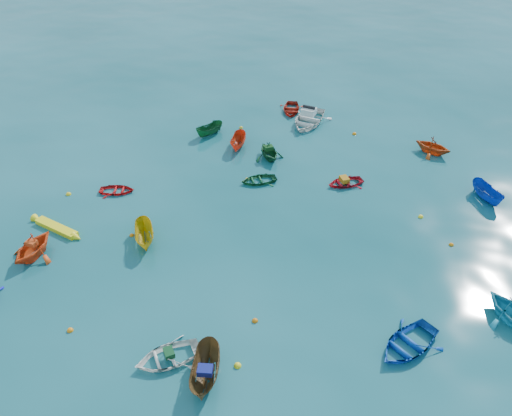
% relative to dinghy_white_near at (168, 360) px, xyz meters
% --- Properties ---
extents(ground, '(160.00, 160.00, 0.00)m').
position_rel_dinghy_white_near_xyz_m(ground, '(1.54, 7.81, 0.00)').
color(ground, '#0A4249').
rests_on(ground, ground).
extents(dinghy_white_near, '(4.02, 3.82, 0.68)m').
position_rel_dinghy_white_near_xyz_m(dinghy_white_near, '(0.00, 0.00, 0.00)').
color(dinghy_white_near, silver).
rests_on(dinghy_white_near, ground).
extents(sampan_brown_mid, '(1.81, 3.61, 1.34)m').
position_rel_dinghy_white_near_xyz_m(sampan_brown_mid, '(2.19, -0.60, 0.00)').
color(sampan_brown_mid, brown).
rests_on(sampan_brown_mid, ground).
extents(dinghy_blue_se, '(4.40, 4.58, 0.77)m').
position_rel_dinghy_white_near_xyz_m(dinghy_blue_se, '(11.58, 3.44, 0.00)').
color(dinghy_blue_se, '#0E46AF').
rests_on(dinghy_blue_se, ground).
extents(dinghy_orange_w, '(3.03, 3.41, 1.66)m').
position_rel_dinghy_white_near_xyz_m(dinghy_orange_w, '(-10.83, 5.42, 0.00)').
color(dinghy_orange_w, '#EC4A16').
rests_on(dinghy_orange_w, ground).
extents(sampan_yellow_mid, '(2.46, 3.35, 1.22)m').
position_rel_dinghy_white_near_xyz_m(sampan_yellow_mid, '(-4.68, 8.24, 0.00)').
color(sampan_yellow_mid, gold).
rests_on(sampan_yellow_mid, ground).
extents(dinghy_green_e, '(3.31, 2.97, 0.56)m').
position_rel_dinghy_white_near_xyz_m(dinghy_green_e, '(0.86, 16.64, 0.00)').
color(dinghy_green_e, '#13542C').
rests_on(dinghy_green_e, ground).
extents(dinghy_cyan_se, '(3.82, 3.93, 1.57)m').
position_rel_dinghy_white_near_xyz_m(dinghy_cyan_se, '(16.86, 6.56, 0.00)').
color(dinghy_cyan_se, teal).
rests_on(dinghy_cyan_se, ground).
extents(dinghy_red_nw, '(2.87, 2.33, 0.53)m').
position_rel_dinghy_white_near_xyz_m(dinghy_red_nw, '(-8.94, 12.99, 0.00)').
color(dinghy_red_nw, red).
rests_on(dinghy_red_nw, ground).
extents(sampan_orange_n, '(1.29, 3.04, 1.16)m').
position_rel_dinghy_white_near_xyz_m(sampan_orange_n, '(-1.95, 21.46, 0.00)').
color(sampan_orange_n, red).
rests_on(sampan_orange_n, ground).
extents(dinghy_green_n, '(3.53, 3.63, 1.46)m').
position_rel_dinghy_white_near_xyz_m(dinghy_green_n, '(0.91, 20.23, 0.00)').
color(dinghy_green_n, '#114A26').
rests_on(dinghy_green_n, ground).
extents(dinghy_red_ne, '(3.36, 3.08, 0.57)m').
position_rel_dinghy_white_near_xyz_m(dinghy_red_ne, '(7.25, 17.75, 0.00)').
color(dinghy_red_ne, red).
rests_on(dinghy_red_ne, ground).
extents(sampan_blue_far, '(2.46, 3.28, 1.20)m').
position_rel_dinghy_white_near_xyz_m(sampan_blue_far, '(17.25, 18.07, 0.00)').
color(sampan_blue_far, '#0D36A6').
rests_on(sampan_blue_far, ground).
extents(dinghy_red_far, '(2.67, 3.49, 0.68)m').
position_rel_dinghy_white_near_xyz_m(dinghy_red_far, '(1.20, 29.21, 0.00)').
color(dinghy_red_far, '#A91B0E').
rests_on(dinghy_red_far, ground).
extents(dinghy_orange_far, '(3.72, 3.53, 1.54)m').
position_rel_dinghy_white_near_xyz_m(dinghy_orange_far, '(13.82, 24.03, 0.00)').
color(dinghy_orange_far, '#C54412').
rests_on(dinghy_orange_far, ground).
extents(sampan_green_far, '(2.45, 2.96, 1.10)m').
position_rel_dinghy_white_near_xyz_m(sampan_green_far, '(-4.94, 23.01, 0.00)').
color(sampan_green_far, '#135428').
rests_on(sampan_green_far, ground).
extents(kayak_yellow, '(4.15, 1.86, 0.42)m').
position_rel_dinghy_white_near_xyz_m(kayak_yellow, '(-10.88, 8.04, 0.00)').
color(kayak_yellow, yellow).
rests_on(kayak_yellow, ground).
extents(motorboat_white, '(4.56, 5.61, 1.62)m').
position_rel_dinghy_white_near_xyz_m(motorboat_white, '(3.13, 27.07, 0.00)').
color(motorboat_white, white).
rests_on(motorboat_white, ground).
extents(tarp_green_a, '(0.74, 0.77, 0.30)m').
position_rel_dinghy_white_near_xyz_m(tarp_green_a, '(0.08, 0.06, 0.49)').
color(tarp_green_a, '#104321').
rests_on(tarp_green_a, dinghy_white_near).
extents(tarp_blue_a, '(0.78, 0.64, 0.34)m').
position_rel_dinghy_white_near_xyz_m(tarp_blue_a, '(2.22, -0.75, 0.84)').
color(tarp_blue_a, navy).
rests_on(tarp_blue_a, sampan_brown_mid).
extents(tarp_orange_a, '(0.67, 0.54, 0.30)m').
position_rel_dinghy_white_near_xyz_m(tarp_orange_a, '(-10.83, 5.47, 0.98)').
color(tarp_orange_a, '#D24115').
rests_on(tarp_orange_a, dinghy_orange_w).
extents(tarp_green_b, '(0.88, 0.83, 0.34)m').
position_rel_dinghy_white_near_xyz_m(tarp_green_b, '(0.86, 20.31, 0.90)').
color(tarp_green_b, '#104016').
rests_on(tarp_green_b, dinghy_green_n).
extents(tarp_orange_b, '(0.86, 0.93, 0.36)m').
position_rel_dinghy_white_near_xyz_m(tarp_orange_b, '(7.17, 17.70, 0.47)').
color(tarp_orange_b, '#B87212').
rests_on(tarp_orange_b, dinghy_red_ne).
extents(buoy_or_a, '(0.34, 0.34, 0.34)m').
position_rel_dinghy_white_near_xyz_m(buoy_or_a, '(-5.67, 0.56, 0.00)').
color(buoy_or_a, orange).
rests_on(buoy_or_a, ground).
extents(buoy_ye_a, '(0.37, 0.37, 0.37)m').
position_rel_dinghy_white_near_xyz_m(buoy_ye_a, '(3.46, 0.41, 0.00)').
color(buoy_ye_a, yellow).
rests_on(buoy_ye_a, ground).
extents(buoy_or_b, '(0.33, 0.33, 0.33)m').
position_rel_dinghy_white_near_xyz_m(buoy_or_b, '(3.66, 3.36, 0.00)').
color(buoy_or_b, orange).
rests_on(buoy_or_b, ground).
extents(buoy_ye_b, '(0.38, 0.38, 0.38)m').
position_rel_dinghy_white_near_xyz_m(buoy_ye_b, '(-12.25, 11.90, 0.00)').
color(buoy_ye_b, yellow).
rests_on(buoy_ye_b, ground).
extents(buoy_or_c, '(0.31, 0.31, 0.31)m').
position_rel_dinghy_white_near_xyz_m(buoy_or_c, '(-5.81, 8.57, 0.00)').
color(buoy_or_c, orange).
rests_on(buoy_or_c, ground).
extents(buoy_ye_c, '(0.32, 0.32, 0.32)m').
position_rel_dinghy_white_near_xyz_m(buoy_ye_c, '(-0.04, 16.74, 0.00)').
color(buoy_ye_c, yellow).
rests_on(buoy_ye_c, ground).
extents(buoy_or_d, '(0.31, 0.31, 0.31)m').
position_rel_dinghy_white_near_xyz_m(buoy_or_d, '(14.45, 12.25, 0.00)').
color(buoy_or_d, orange).
rests_on(buoy_or_d, ground).
extents(buoy_ye_d, '(0.34, 0.34, 0.34)m').
position_rel_dinghy_white_near_xyz_m(buoy_ye_d, '(-2.59, 24.82, 0.00)').
color(buoy_ye_d, yellow).
rests_on(buoy_ye_d, ground).
extents(buoy_or_e, '(0.38, 0.38, 0.38)m').
position_rel_dinghy_white_near_xyz_m(buoy_or_e, '(7.40, 25.92, 0.00)').
color(buoy_or_e, orange).
rests_on(buoy_or_e, ground).
extents(buoy_ye_e, '(0.35, 0.35, 0.35)m').
position_rel_dinghy_white_near_xyz_m(buoy_ye_e, '(12.65, 14.84, 0.00)').
color(buoy_ye_e, yellow).
rests_on(buoy_ye_e, ground).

